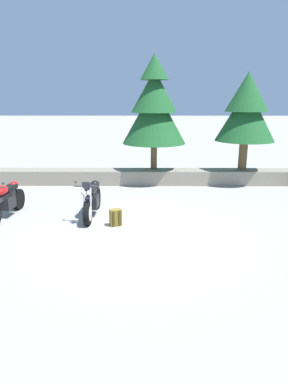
{
  "coord_description": "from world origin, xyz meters",
  "views": [
    {
      "loc": [
        0.23,
        -8.1,
        3.21
      ],
      "look_at": [
        0.18,
        1.2,
        0.65
      ],
      "focal_mm": 31.76,
      "sensor_mm": 36.0,
      "label": 1
    }
  ],
  "objects_px": {
    "motorcycle_red_near_left": "(5,201)",
    "rider_backpack": "(116,217)",
    "pine_tree_mid_right": "(246,109)",
    "motorcycle_black_centre": "(92,200)",
    "pine_tree_mid_left": "(154,107)"
  },
  "relations": [
    {
      "from": "pine_tree_mid_left",
      "to": "motorcycle_black_centre",
      "type": "bearing_deg",
      "value": -114.38
    },
    {
      "from": "motorcycle_red_near_left",
      "to": "pine_tree_mid_left",
      "type": "height_order",
      "value": "pine_tree_mid_left"
    },
    {
      "from": "motorcycle_black_centre",
      "to": "pine_tree_mid_right",
      "type": "distance_m",
      "value": 6.92
    },
    {
      "from": "rider_backpack",
      "to": "pine_tree_mid_right",
      "type": "relative_size",
      "value": 0.13
    },
    {
      "from": "pine_tree_mid_left",
      "to": "motorcycle_red_near_left",
      "type": "bearing_deg",
      "value": -135.33
    },
    {
      "from": "motorcycle_red_near_left",
      "to": "rider_backpack",
      "type": "distance_m",
      "value": 3.18
    },
    {
      "from": "motorcycle_red_near_left",
      "to": "rider_backpack",
      "type": "height_order",
      "value": "motorcycle_red_near_left"
    },
    {
      "from": "motorcycle_red_near_left",
      "to": "motorcycle_black_centre",
      "type": "distance_m",
      "value": 2.38
    },
    {
      "from": "motorcycle_black_centre",
      "to": "pine_tree_mid_right",
      "type": "height_order",
      "value": "pine_tree_mid_right"
    },
    {
      "from": "motorcycle_black_centre",
      "to": "pine_tree_mid_right",
      "type": "bearing_deg",
      "value": 36.32
    },
    {
      "from": "motorcycle_red_near_left",
      "to": "motorcycle_black_centre",
      "type": "relative_size",
      "value": 1.0
    },
    {
      "from": "motorcycle_red_near_left",
      "to": "pine_tree_mid_right",
      "type": "relative_size",
      "value": 0.57
    },
    {
      "from": "motorcycle_red_near_left",
      "to": "motorcycle_black_centre",
      "type": "bearing_deg",
      "value": 3.07
    },
    {
      "from": "motorcycle_red_near_left",
      "to": "motorcycle_black_centre",
      "type": "xyz_separation_m",
      "value": [
        2.38,
        0.13,
        0.0
      ]
    },
    {
      "from": "motorcycle_red_near_left",
      "to": "pine_tree_mid_left",
      "type": "xyz_separation_m",
      "value": [
        4.21,
        4.16,
        2.44
      ]
    }
  ]
}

